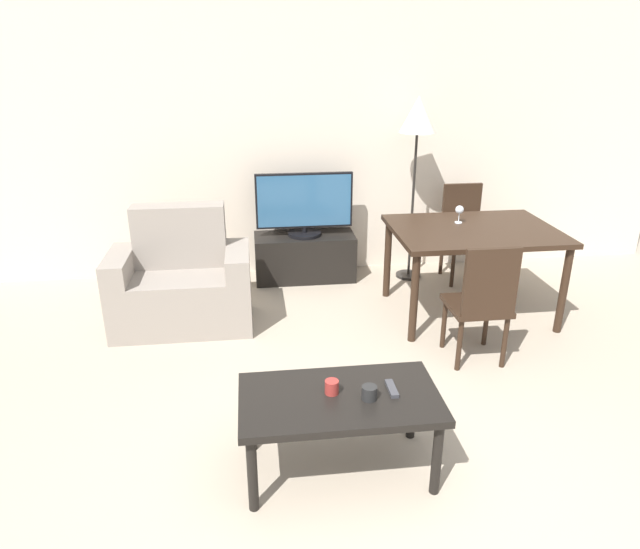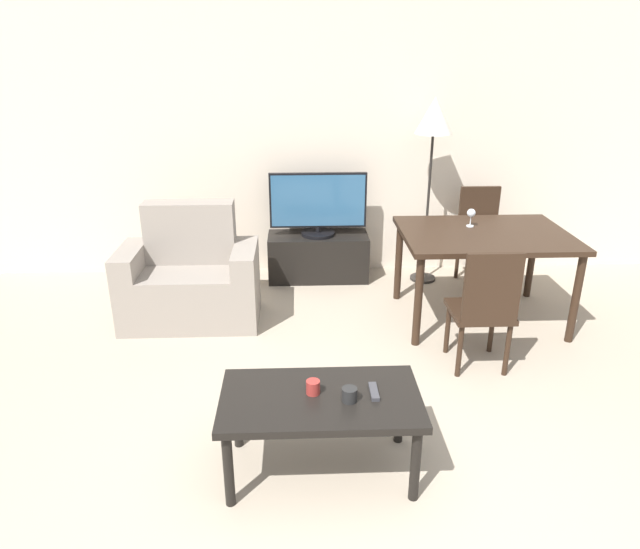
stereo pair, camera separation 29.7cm
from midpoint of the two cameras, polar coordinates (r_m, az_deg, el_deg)
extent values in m
cube|color=beige|center=(5.45, 3.44, 14.07)|extent=(6.83, 0.06, 2.70)
cube|color=gray|center=(4.67, -11.02, -2.11)|extent=(0.72, 0.60, 0.44)
cube|color=gray|center=(4.69, -11.09, 4.16)|extent=(0.72, 0.20, 0.50)
cube|color=gray|center=(4.73, -16.48, -1.15)|extent=(0.18, 0.60, 0.62)
cube|color=gray|center=(4.59, -5.55, -1.01)|extent=(0.18, 0.60, 0.62)
cube|color=black|center=(5.44, 1.37, 1.78)|extent=(0.94, 0.40, 0.43)
cylinder|color=black|center=(5.37, 1.40, 4.11)|extent=(0.31, 0.31, 0.03)
cylinder|color=black|center=(5.36, 1.40, 4.51)|extent=(0.04, 0.04, 0.05)
cube|color=black|center=(5.28, 1.43, 7.42)|extent=(0.89, 0.04, 0.51)
cube|color=#2D5B84|center=(5.26, 1.44, 7.35)|extent=(0.86, 0.01, 0.47)
cube|color=black|center=(2.93, 3.04, -12.46)|extent=(1.01, 0.56, 0.04)
cylinder|color=black|center=(2.89, -6.08, -18.89)|extent=(0.05, 0.05, 0.42)
cylinder|color=black|center=(2.96, 12.52, -18.09)|extent=(0.05, 0.05, 0.42)
cylinder|color=black|center=(3.24, -5.62, -13.74)|extent=(0.05, 0.05, 0.42)
cylinder|color=black|center=(3.31, 10.61, -13.20)|extent=(0.05, 0.05, 0.42)
cube|color=black|center=(4.67, 17.95, 3.79)|extent=(1.30, 0.96, 0.04)
cylinder|color=black|center=(4.26, 11.77, -2.71)|extent=(0.06, 0.06, 0.70)
cylinder|color=black|center=(4.68, 25.89, -2.25)|extent=(0.06, 0.06, 0.70)
cylinder|color=black|center=(5.01, 9.56, 1.30)|extent=(0.06, 0.06, 0.70)
cylinder|color=black|center=(5.38, 21.91, 1.40)|extent=(0.06, 0.06, 0.70)
cube|color=black|center=(4.09, 17.70, -3.57)|extent=(0.40, 0.40, 0.04)
cylinder|color=black|center=(4.26, 14.61, -5.28)|extent=(0.04, 0.04, 0.39)
cylinder|color=black|center=(4.37, 18.70, -5.09)|extent=(0.04, 0.04, 0.39)
cylinder|color=black|center=(3.99, 15.90, -7.38)|extent=(0.04, 0.04, 0.39)
cylinder|color=black|center=(4.10, 20.23, -7.11)|extent=(0.04, 0.04, 0.39)
cube|color=black|center=(3.83, 19.00, -1.31)|extent=(0.37, 0.04, 0.47)
cube|color=black|center=(5.48, 17.37, 2.97)|extent=(0.40, 0.40, 0.04)
cylinder|color=black|center=(5.35, 16.03, 0.27)|extent=(0.04, 0.04, 0.39)
cylinder|color=black|center=(5.46, 19.26, 0.32)|extent=(0.04, 0.04, 0.39)
cylinder|color=black|center=(5.64, 15.06, 1.49)|extent=(0.04, 0.04, 0.39)
cylinder|color=black|center=(5.75, 18.15, 1.51)|extent=(0.04, 0.04, 0.39)
cube|color=black|center=(5.57, 17.07, 6.04)|extent=(0.37, 0.04, 0.47)
cylinder|color=black|center=(5.60, 11.73, -0.37)|extent=(0.24, 0.24, 0.02)
cylinder|color=black|center=(5.38, 12.29, 6.43)|extent=(0.02, 0.02, 1.35)
cone|color=white|center=(5.23, 13.04, 15.24)|extent=(0.32, 0.32, 0.31)
cube|color=#38383D|center=(2.96, 8.35, -11.57)|extent=(0.04, 0.15, 0.02)
cylinder|color=maroon|center=(2.92, 2.27, -11.25)|extent=(0.07, 0.07, 0.07)
cylinder|color=black|center=(2.87, 5.99, -11.93)|extent=(0.08, 0.08, 0.07)
cylinder|color=silver|center=(4.78, 16.51, 4.65)|extent=(0.06, 0.06, 0.01)
cylinder|color=silver|center=(4.77, 16.56, 5.10)|extent=(0.01, 0.01, 0.07)
sphere|color=silver|center=(4.75, 16.65, 5.89)|extent=(0.07, 0.07, 0.07)
camera|label=1|loc=(0.15, -87.79, 0.89)|focal=32.00mm
camera|label=2|loc=(0.15, 92.21, -0.89)|focal=32.00mm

